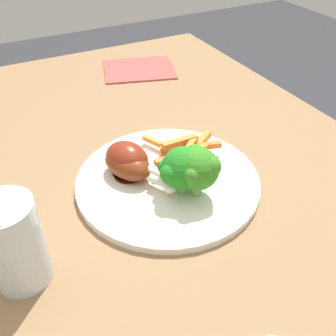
# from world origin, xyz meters

# --- Properties ---
(dining_table) EXTENTS (1.20, 0.80, 0.74)m
(dining_table) POSITION_xyz_m (0.00, 0.00, 0.64)
(dining_table) COLOR #8E6B47
(dining_table) RESTS_ON ground_plane
(dinner_plate) EXTENTS (0.29, 0.29, 0.01)m
(dinner_plate) POSITION_xyz_m (-0.00, -0.02, 0.74)
(dinner_plate) COLOR white
(dinner_plate) RESTS_ON dining_table
(broccoli_floret_front) EXTENTS (0.06, 0.07, 0.08)m
(broccoli_floret_front) POSITION_xyz_m (-0.04, -0.02, 0.79)
(broccoli_floret_front) COLOR #81B25F
(broccoli_floret_front) RESTS_ON dinner_plate
(broccoli_floret_middle) EXTENTS (0.07, 0.06, 0.08)m
(broccoli_floret_middle) POSITION_xyz_m (-0.05, -0.04, 0.80)
(broccoli_floret_middle) COLOR #78B65F
(broccoli_floret_middle) RESTS_ON dinner_plate
(carrot_fries_pile) EXTENTS (0.14, 0.13, 0.04)m
(carrot_fries_pile) POSITION_xyz_m (0.02, -0.06, 0.77)
(carrot_fries_pile) COLOR orange
(carrot_fries_pile) RESTS_ON dinner_plate
(chicken_drumstick_near) EXTENTS (0.12, 0.08, 0.05)m
(chicken_drumstick_near) POSITION_xyz_m (0.04, 0.03, 0.77)
(chicken_drumstick_near) COLOR #5C180D
(chicken_drumstick_near) RESTS_ON dinner_plate
(chicken_drumstick_far) EXTENTS (0.13, 0.08, 0.04)m
(chicken_drumstick_far) POSITION_xyz_m (0.03, 0.03, 0.77)
(chicken_drumstick_far) COLOR #501C0B
(chicken_drumstick_far) RESTS_ON dinner_plate
(water_glass) EXTENTS (0.07, 0.07, 0.12)m
(water_glass) POSITION_xyz_m (-0.07, 0.22, 0.79)
(water_glass) COLOR silver
(water_glass) RESTS_ON dining_table
(napkin) EXTENTS (0.18, 0.20, 0.00)m
(napkin) POSITION_xyz_m (0.42, -0.15, 0.74)
(napkin) COLOR #B74C47
(napkin) RESTS_ON dining_table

